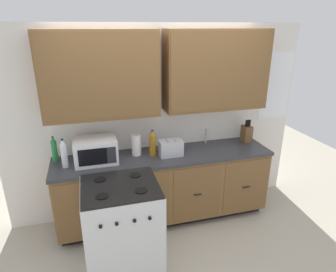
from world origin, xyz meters
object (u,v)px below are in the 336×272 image
stove_range (122,225)px  toaster (171,148)px  microwave (96,150)px  bottle_amber (153,143)px  knife_block (247,133)px  paper_towel_roll (136,145)px  bottle_green (54,149)px  bottle_clear (64,154)px

stove_range → toaster: bearing=40.8°
microwave → bottle_amber: size_ratio=1.46×
knife_block → paper_towel_roll: 1.51m
bottle_amber → microwave: bearing=179.1°
microwave → bottle_green: bearing=164.4°
paper_towel_roll → bottle_amber: size_ratio=0.79×
microwave → stove_range: bearing=-73.9°
knife_block → bottle_clear: (-2.33, -0.15, 0.05)m
toaster → bottle_clear: size_ratio=0.83×
stove_range → bottle_green: bottle_green is taller
toaster → stove_range: bearing=-139.2°
bottle_green → toaster: bearing=-8.1°
paper_towel_roll → bottle_amber: bearing=-21.9°
bottle_green → knife_block: bearing=-0.8°
paper_towel_roll → bottle_green: bearing=176.1°
bottle_amber → bottle_green: 1.13m
microwave → toaster: 0.88m
stove_range → knife_block: bearing=22.6°
stove_range → bottle_amber: 1.01m
toaster → bottle_green: bottle_green is taller
paper_towel_roll → knife_block: bearing=1.1°
bottle_amber → bottle_green: (-1.12, 0.14, -0.01)m
stove_range → paper_towel_roll: (0.29, 0.72, 0.58)m
knife_block → microwave: bearing=-177.3°
bottle_green → microwave: bearing=-15.6°
toaster → bottle_clear: (-1.22, 0.01, 0.07)m
toaster → knife_block: bearing=7.9°
microwave → paper_towel_roll: bearing=7.6°
bottle_clear → knife_block: bearing=3.6°
microwave → knife_block: size_ratio=1.55×
paper_towel_roll → toaster: bearing=-17.6°
stove_range → bottle_amber: (0.48, 0.65, 0.61)m
paper_towel_roll → bottle_clear: (-0.82, -0.12, 0.03)m
paper_towel_roll → bottle_green: size_ratio=0.84×
paper_towel_roll → bottle_amber: (0.19, -0.07, 0.03)m
toaster → paper_towel_roll: bearing=162.4°
knife_block → bottle_clear: 2.34m
knife_block → bottle_amber: size_ratio=0.94×
knife_block → bottle_amber: (-1.32, -0.10, 0.04)m
knife_block → bottle_amber: bottle_amber is taller
toaster → bottle_green: 1.35m
stove_range → microwave: bearing=106.1°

